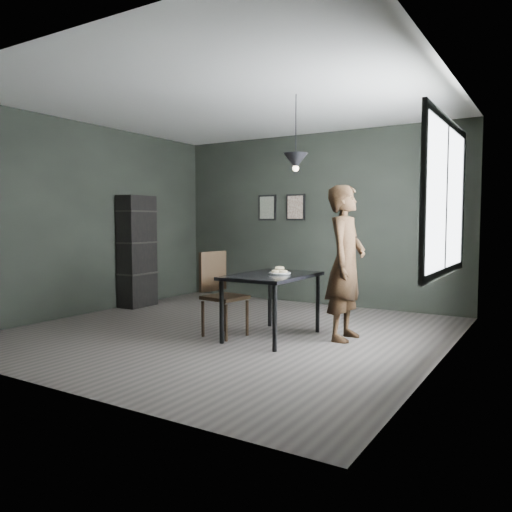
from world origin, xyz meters
The scene contains 13 objects.
ground centered at (0.00, 0.00, 0.00)m, with size 5.00×5.00×0.00m, color #383330.
back_wall centered at (0.00, 2.50, 1.40)m, with size 5.00×0.10×2.80m, color black.
ceiling centered at (0.00, 0.00, 2.80)m, with size 5.00×5.00×0.02m.
window_assembly centered at (2.47, 0.20, 1.60)m, with size 0.04×1.96×1.56m.
cafe_table centered at (0.60, 0.00, 0.67)m, with size 0.80×1.20×0.75m.
white_plate centered at (0.68, 0.03, 0.76)m, with size 0.23×0.23×0.01m, color white.
donut_pile centered at (0.68, 0.03, 0.79)m, with size 0.19×0.19×0.08m.
woman centered at (1.37, 0.37, 0.89)m, with size 0.65×0.43×1.78m, color black.
wood_chair centered at (0.00, -0.21, 0.57)m, with size 0.49×0.49×1.00m.
shelf_unit centered at (-2.32, 0.76, 0.89)m, with size 0.33×0.59×1.77m, color black.
pendant_lamp centered at (0.85, 0.10, 2.05)m, with size 0.28×0.28×0.86m.
framed_print_left centered at (-0.90, 2.47, 1.60)m, with size 0.34×0.04×0.44m.
framed_print_right centered at (-0.35, 2.47, 1.60)m, with size 0.34×0.04×0.44m.
Camera 1 is at (3.46, -5.04, 1.37)m, focal length 35.00 mm.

